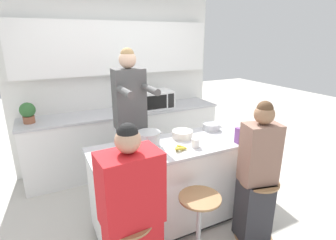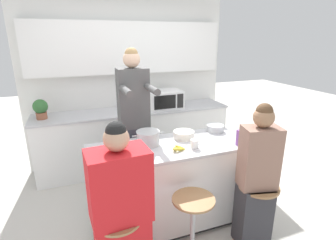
{
  "view_description": "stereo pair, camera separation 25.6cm",
  "coord_description": "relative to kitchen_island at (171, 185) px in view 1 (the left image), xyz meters",
  "views": [
    {
      "loc": [
        -1.13,
        -2.18,
        1.98
      ],
      "look_at": [
        0.0,
        0.07,
        1.18
      ],
      "focal_mm": 28.0,
      "sensor_mm": 36.0,
      "label": 1
    },
    {
      "loc": [
        -0.89,
        -2.28,
        1.98
      ],
      "look_at": [
        0.0,
        0.07,
        1.18
      ],
      "focal_mm": 28.0,
      "sensor_mm": 36.0,
      "label": 2
    }
  ],
  "objects": [
    {
      "name": "cooking_pot",
      "position": [
        -0.2,
        0.09,
        0.53
      ],
      "size": [
        0.33,
        0.24,
        0.15
      ],
      "color": "#B7BABC",
      "rests_on": "kitchen_island"
    },
    {
      "name": "coffee_cup_near",
      "position": [
        0.2,
        -0.15,
        0.5
      ],
      "size": [
        0.11,
        0.08,
        0.09
      ],
      "color": "white",
      "rests_on": "kitchen_island"
    },
    {
      "name": "juice_carton",
      "position": [
        0.66,
        -0.26,
        0.54
      ],
      "size": [
        0.07,
        0.07,
        0.18
      ],
      "color": "#7A428E",
      "rests_on": "kitchen_island"
    },
    {
      "name": "bar_stool_rightmost",
      "position": [
        0.66,
        -0.59,
        -0.11
      ],
      "size": [
        0.38,
        0.38,
        0.66
      ],
      "color": "#997047",
      "rests_on": "ground_plane"
    },
    {
      "name": "wall_back",
      "position": [
        0.0,
        1.79,
        1.07
      ],
      "size": [
        3.16,
        0.22,
        2.7
      ],
      "color": "silver",
      "rests_on": "ground_plane"
    },
    {
      "name": "mixing_bowl_steel",
      "position": [
        0.64,
        0.2,
        0.5
      ],
      "size": [
        0.2,
        0.2,
        0.08
      ],
      "color": "#B7BABC",
      "rests_on": "kitchen_island"
    },
    {
      "name": "ground_plane",
      "position": [
        0.0,
        0.0,
        -0.47
      ],
      "size": [
        16.0,
        16.0,
        0.0
      ],
      "primitive_type": "plane",
      "color": "beige"
    },
    {
      "name": "banana_bunch",
      "position": [
        0.02,
        -0.15,
        0.48
      ],
      "size": [
        0.16,
        0.11,
        0.05
      ],
      "color": "yellow",
      "rests_on": "kitchen_island"
    },
    {
      "name": "person_seated_near",
      "position": [
        0.63,
        -0.58,
        0.2
      ],
      "size": [
        0.37,
        0.32,
        1.45
      ],
      "rotation": [
        0.0,
        0.0,
        -0.24
      ],
      "color": "#333338",
      "rests_on": "ground_plane"
    },
    {
      "name": "fruit_bowl",
      "position": [
        0.21,
        0.13,
        0.5
      ],
      "size": [
        0.23,
        0.23,
        0.08
      ],
      "color": "silver",
      "rests_on": "kitchen_island"
    },
    {
      "name": "kitchen_island",
      "position": [
        0.0,
        0.0,
        0.0
      ],
      "size": [
        1.64,
        0.67,
        0.93
      ],
      "color": "black",
      "rests_on": "ground_plane"
    },
    {
      "name": "person_wrapped_blanket",
      "position": [
        -0.63,
        -0.58,
        0.2
      ],
      "size": [
        0.46,
        0.31,
        1.43
      ],
      "rotation": [
        0.0,
        0.0,
        0.06
      ],
      "color": "red",
      "rests_on": "ground_plane"
    },
    {
      "name": "bar_stool_center",
      "position": [
        0.0,
        -0.55,
        -0.11
      ],
      "size": [
        0.38,
        0.38,
        0.66
      ],
      "color": "#997047",
      "rests_on": "ground_plane"
    },
    {
      "name": "back_counter",
      "position": [
        0.0,
        1.5,
        -0.01
      ],
      "size": [
        2.94,
        0.6,
        0.92
      ],
      "color": "white",
      "rests_on": "ground_plane"
    },
    {
      "name": "potted_plant",
      "position": [
        -1.29,
        1.5,
        0.59
      ],
      "size": [
        0.19,
        0.19,
        0.27
      ],
      "color": "#93563D",
      "rests_on": "back_counter"
    },
    {
      "name": "person_cooking",
      "position": [
        -0.23,
        0.56,
        0.48
      ],
      "size": [
        0.34,
        0.59,
        1.88
      ],
      "rotation": [
        0.0,
        0.0,
        -0.01
      ],
      "color": "#383842",
      "rests_on": "ground_plane"
    },
    {
      "name": "microwave",
      "position": [
        0.46,
        1.47,
        0.58
      ],
      "size": [
        0.55,
        0.39,
        0.27
      ],
      "color": "white",
      "rests_on": "back_counter"
    }
  ]
}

